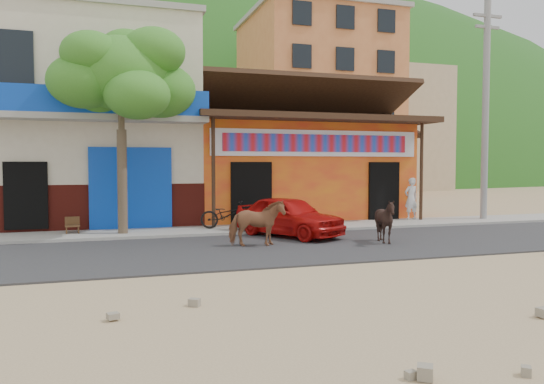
{
  "coord_description": "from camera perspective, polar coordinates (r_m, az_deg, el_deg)",
  "views": [
    {
      "loc": [
        -5.16,
        -10.1,
        2.12
      ],
      "look_at": [
        -0.95,
        3.0,
        1.4
      ],
      "focal_mm": 35.0,
      "sensor_mm": 36.0,
      "label": 1
    }
  ],
  "objects": [
    {
      "name": "hillside",
      "position": [
        80.88,
        -14.25,
        9.92
      ],
      "size": [
        100.0,
        40.0,
        24.0
      ],
      "primitive_type": "ellipsoid",
      "color": "#194C14",
      "rests_on": "ground"
    },
    {
      "name": "utility_pole",
      "position": [
        21.02,
        21.99,
        8.24
      ],
      "size": [
        0.24,
        0.24,
        8.0
      ],
      "primitive_type": "cylinder",
      "color": "gray",
      "rests_on": "sidewalk"
    },
    {
      "name": "apartment_front",
      "position": [
        37.13,
        4.76,
        8.99
      ],
      "size": [
        9.0,
        9.0,
        12.0
      ],
      "primitive_type": "cube",
      "color": "#CC723F",
      "rests_on": "ground"
    },
    {
      "name": "cow_dark",
      "position": [
        14.29,
        12.11,
        -3.09
      ],
      "size": [
        1.41,
        1.38,
        1.17
      ],
      "primitive_type": "imported",
      "rotation": [
        0.0,
        0.0,
        -0.96
      ],
      "color": "black",
      "rests_on": "road"
    },
    {
      "name": "cafe_building",
      "position": [
        20.15,
        -18.89,
        6.76
      ],
      "size": [
        7.0,
        6.0,
        7.0
      ],
      "primitive_type": "cube",
      "color": "beige",
      "rests_on": "ground"
    },
    {
      "name": "ground",
      "position": [
        11.54,
        9.15,
        -7.63
      ],
      "size": [
        120.0,
        120.0,
        0.0
      ],
      "primitive_type": "plane",
      "color": "#9E825B",
      "rests_on": "ground"
    },
    {
      "name": "sidewalk",
      "position": [
        17.03,
        -0.06,
        -3.95
      ],
      "size": [
        60.0,
        2.0,
        0.12
      ],
      "primitive_type": "cube",
      "color": "gray",
      "rests_on": "ground"
    },
    {
      "name": "dance_club",
      "position": [
        21.34,
        1.78,
        2.14
      ],
      "size": [
        8.0,
        6.0,
        3.6
      ],
      "primitive_type": "cube",
      "color": "orange",
      "rests_on": "ground"
    },
    {
      "name": "scooter",
      "position": [
        16.47,
        -4.91,
        -2.48
      ],
      "size": [
        1.73,
        1.2,
        0.86
      ],
      "primitive_type": "imported",
      "rotation": [
        0.0,
        0.0,
        1.15
      ],
      "color": "black",
      "rests_on": "sidewalk"
    },
    {
      "name": "tree",
      "position": [
        15.94,
        -15.88,
        6.48
      ],
      "size": [
        3.0,
        3.0,
        6.0
      ],
      "primitive_type": null,
      "color": "#2D721E",
      "rests_on": "sidewalk"
    },
    {
      "name": "cafe_chair_left",
      "position": [
        16.47,
        -20.69,
        -2.64
      ],
      "size": [
        0.43,
        0.43,
        0.87
      ],
      "primitive_type": null,
      "rotation": [
        0.0,
        0.0,
        0.07
      ],
      "color": "#4B3419",
      "rests_on": "sidewalk"
    },
    {
      "name": "apartment_rear",
      "position": [
        46.4,
        12.24,
        6.49
      ],
      "size": [
        8.0,
        8.0,
        10.0
      ],
      "primitive_type": "cube",
      "color": "tan",
      "rests_on": "ground"
    },
    {
      "name": "cow_tan",
      "position": [
        13.47,
        -1.65,
        -3.37
      ],
      "size": [
        1.45,
        0.78,
        1.17
      ],
      "primitive_type": "imported",
      "rotation": [
        0.0,
        0.0,
        1.47
      ],
      "color": "#965D3C",
      "rests_on": "road"
    },
    {
      "name": "road",
      "position": [
        13.78,
        4.41,
        -5.78
      ],
      "size": [
        60.0,
        5.0,
        0.04
      ],
      "primitive_type": "cube",
      "color": "#28282B",
      "rests_on": "ground"
    },
    {
      "name": "red_car",
      "position": [
        15.33,
        1.82,
        -2.6
      ],
      "size": [
        2.87,
        3.67,
        1.17
      ],
      "primitive_type": "imported",
      "rotation": [
        0.0,
        0.0,
        0.5
      ],
      "color": "#BA0F0D",
      "rests_on": "road"
    },
    {
      "name": "pedestrian",
      "position": [
        19.92,
        14.73,
        -0.68
      ],
      "size": [
        0.59,
        0.42,
        1.52
      ],
      "primitive_type": "imported",
      "rotation": [
        0.0,
        0.0,
        3.26
      ],
      "color": "white",
      "rests_on": "sidewalk"
    }
  ]
}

